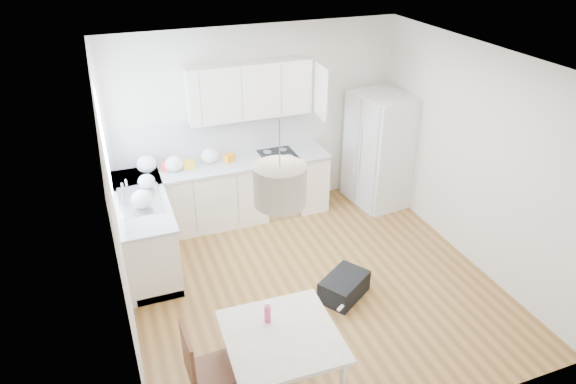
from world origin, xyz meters
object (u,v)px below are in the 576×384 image
object	(u,v)px
dining_chair	(214,369)
gym_bag	(344,287)
refrigerator	(381,150)
dining_table	(282,342)

from	to	relation	value
dining_chair	gym_bag	bearing A→B (deg)	26.96
refrigerator	dining_chair	distance (m)	4.37
dining_table	gym_bag	world-z (taller)	dining_table
dining_table	dining_chair	size ratio (longest dim) A/B	1.03
dining_chair	refrigerator	bearing A→B (deg)	38.97
refrigerator	gym_bag	distance (m)	2.52
refrigerator	gym_bag	size ratio (longest dim) A/B	2.95
refrigerator	dining_table	size ratio (longest dim) A/B	1.71
gym_bag	dining_table	bearing A→B (deg)	-170.03
dining_table	gym_bag	bearing A→B (deg)	44.65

